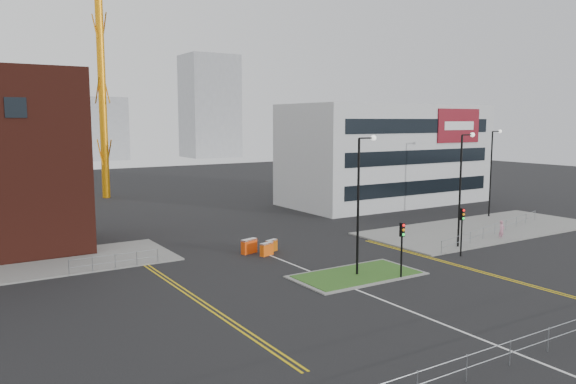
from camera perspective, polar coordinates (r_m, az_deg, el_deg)
name	(u,v)px	position (r m, az deg, el deg)	size (l,w,h in m)	color
ground	(425,317)	(30.61, 13.78, -12.25)	(200.00, 200.00, 0.00)	black
pavement_right	(482,229)	(55.64, 19.15, -3.55)	(24.00, 10.00, 0.12)	slate
island_kerb	(357,275)	(37.49, 7.02, -8.38)	(8.60, 4.60, 0.08)	slate
grass_island	(357,275)	(37.49, 7.02, -8.35)	(8.00, 4.00, 0.12)	#24551C
office_block	(385,154)	(70.08, 9.87, 3.80)	(25.00, 12.20, 12.00)	silver
streetlamp_island	(361,194)	(36.55, 7.42, -0.18)	(1.46, 0.36, 9.18)	black
streetlamp_right_near	(462,180)	(46.40, 17.29, 1.12)	(1.46, 0.36, 9.18)	black
streetlamp_right_far	(492,166)	(62.26, 20.05, 2.50)	(1.46, 0.36, 9.18)	black
traffic_light_island	(402,239)	(36.72, 11.51, -4.74)	(0.28, 0.33, 3.65)	black
traffic_light_right	(462,223)	(43.82, 17.27, -2.98)	(0.28, 0.33, 3.65)	black
railing_front	(530,341)	(26.83, 23.37, -13.71)	(24.05, 0.05, 1.10)	gray
railing_left	(115,259)	(40.24, -17.16, -6.53)	(6.05, 0.05, 1.10)	gray
railing_right	(495,227)	(52.84, 20.29, -3.36)	(19.05, 5.05, 1.10)	gray
centre_line	(398,306)	(31.94, 11.15, -11.33)	(0.15, 30.00, 0.01)	silver
yellow_left_a	(188,295)	(33.71, -10.12, -10.30)	(0.12, 24.00, 0.01)	gold
yellow_left_b	(193,295)	(33.82, -9.64, -10.23)	(0.12, 24.00, 0.01)	gold
yellow_right_a	(459,266)	(41.23, 16.97, -7.25)	(0.12, 20.00, 0.01)	gold
yellow_right_b	(462,266)	(41.46, 17.25, -7.18)	(0.12, 20.00, 0.01)	gold
skyline_b	(75,129)	(153.02, -20.79, 6.01)	(24.00, 12.00, 16.00)	gray
skyline_c	(210,106)	(159.21, -7.95, 8.60)	(14.00, 12.00, 28.00)	gray
pedestrian	(502,230)	(51.36, 20.88, -3.63)	(0.60, 0.40, 1.66)	#C27D95
barrier_left	(249,246)	(43.25, -3.97, -5.45)	(1.40, 0.79, 1.12)	#FF4D0E
barrier_mid	(267,249)	(42.53, -2.17, -5.76)	(1.22, 0.75, 0.98)	#FF5E0E
barrier_right	(271,245)	(43.80, -1.70, -5.42)	(1.15, 0.73, 0.92)	#CC5B0B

